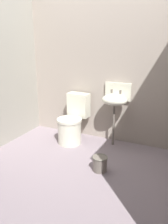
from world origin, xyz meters
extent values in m
cube|color=gray|center=(0.00, 0.00, -0.04)|extent=(3.12, 2.54, 0.08)
cube|color=#A19488|center=(0.00, 1.12, 1.25)|extent=(3.12, 0.10, 2.49)
cylinder|color=silver|center=(-0.43, 0.63, 0.19)|extent=(0.40, 0.40, 0.38)
cylinder|color=silver|center=(-0.43, 0.63, 0.40)|extent=(0.42, 0.42, 0.04)
cube|color=silver|center=(-0.42, 0.93, 0.58)|extent=(0.37, 0.20, 0.40)
cylinder|color=#6A6258|center=(0.23, 0.88, 0.33)|extent=(0.04, 0.04, 0.66)
ellipsoid|color=silver|center=(0.23, 0.88, 0.75)|extent=(0.40, 0.32, 0.18)
cube|color=silver|center=(0.23, 1.04, 0.85)|extent=(0.42, 0.04, 0.28)
cylinder|color=#6A6258|center=(0.16, 0.94, 0.87)|extent=(0.04, 0.04, 0.06)
cylinder|color=#6A6258|center=(0.30, 0.94, 0.87)|extent=(0.04, 0.04, 0.06)
cylinder|color=#6A6258|center=(0.33, 0.05, 0.10)|extent=(0.18, 0.18, 0.19)
torus|color=#686659|center=(0.33, 0.05, 0.19)|extent=(0.20, 0.20, 0.02)
camera|label=1|loc=(1.33, -2.54, 1.69)|focal=38.35mm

